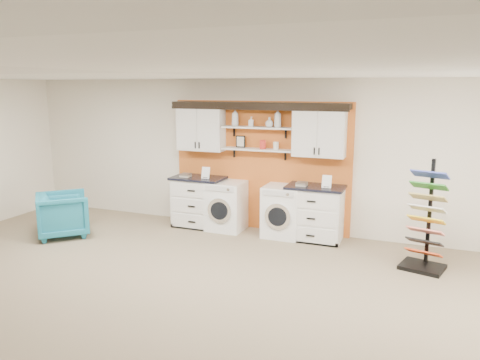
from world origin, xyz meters
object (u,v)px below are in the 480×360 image
at_px(sample_rack, 425,235).
at_px(base_cabinet_left, 199,202).
at_px(armchair, 63,214).
at_px(base_cabinet_right, 315,213).
at_px(washer, 227,206).
at_px(dryer, 283,211).

bearing_deg(sample_rack, base_cabinet_left, -175.17).
distance_m(sample_rack, armchair, 6.12).
bearing_deg(sample_rack, armchair, -158.39).
relative_size(base_cabinet_right, armchair, 1.15).
height_order(base_cabinet_left, base_cabinet_right, base_cabinet_right).
relative_size(base_cabinet_left, armchair, 1.15).
bearing_deg(armchair, base_cabinet_left, -98.80).
distance_m(washer, armchair, 2.96).
distance_m(washer, sample_rack, 3.56).
height_order(base_cabinet_right, washer, base_cabinet_right).
xyz_separation_m(base_cabinet_right, washer, (-1.68, -0.00, -0.02)).
bearing_deg(sample_rack, base_cabinet_right, 172.95).
distance_m(dryer, sample_rack, 2.49).
xyz_separation_m(washer, armchair, (-2.60, -1.43, -0.07)).
xyz_separation_m(base_cabinet_right, armchair, (-4.28, -1.43, -0.09)).
xyz_separation_m(washer, sample_rack, (3.48, -0.73, 0.06)).
bearing_deg(washer, base_cabinet_left, 179.67).
bearing_deg(base_cabinet_right, armchair, -161.49).
height_order(washer, dryer, dryer).
distance_m(base_cabinet_right, dryer, 0.58).
height_order(washer, armchair, washer).
bearing_deg(base_cabinet_right, base_cabinet_left, 180.00).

